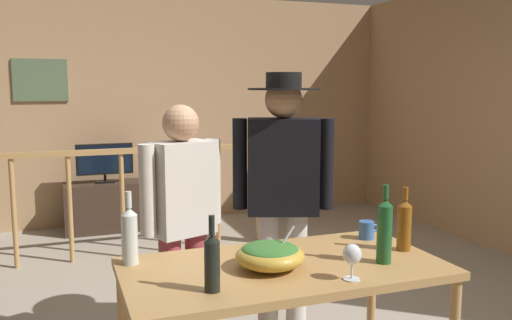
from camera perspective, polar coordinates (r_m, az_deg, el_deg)
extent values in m
cube|color=tan|center=(6.62, -9.46, 5.32)|extent=(5.65, 0.10, 2.68)
cube|color=tan|center=(5.84, 23.97, 4.41)|extent=(0.10, 4.94, 2.68)
cube|color=#586E4F|center=(6.44, -21.79, 7.84)|extent=(0.57, 0.03, 0.46)
cylinder|color=#B2844C|center=(5.26, -24.16, -5.22)|extent=(0.04, 0.04, 0.99)
cylinder|color=#B2844C|center=(5.24, -19.02, -4.99)|extent=(0.04, 0.04, 0.99)
cylinder|color=#B2844C|center=(5.27, -13.89, -4.72)|extent=(0.04, 0.04, 0.99)
cylinder|color=#B2844C|center=(5.34, -8.86, -4.42)|extent=(0.04, 0.04, 0.99)
cylinder|color=#B2844C|center=(5.45, -4.00, -4.09)|extent=(0.04, 0.04, 0.99)
cylinder|color=#B2844C|center=(5.59, 0.64, -3.75)|extent=(0.04, 0.04, 0.99)
cube|color=#B2844C|center=(5.16, -16.67, 0.78)|extent=(3.37, 0.07, 0.05)
cube|color=#B2844C|center=(5.58, 0.64, -3.25)|extent=(0.10, 0.10, 1.09)
cube|color=#38281E|center=(6.31, -15.52, -4.75)|extent=(0.90, 0.40, 0.55)
cube|color=black|center=(6.25, -15.61, -2.22)|extent=(0.20, 0.12, 0.02)
cylinder|color=black|center=(6.25, -15.63, -1.77)|extent=(0.03, 0.03, 0.08)
cube|color=black|center=(6.19, -15.68, 0.10)|extent=(0.61, 0.06, 0.34)
cube|color=black|center=(6.16, -15.66, 0.07)|extent=(0.56, 0.01, 0.30)
cube|color=#B2844C|center=(2.62, 2.93, -11.36)|extent=(1.52, 0.78, 0.04)
cylinder|color=#B2844C|center=(3.37, 12.08, -14.15)|extent=(0.05, 0.05, 0.74)
ellipsoid|color=gold|center=(2.55, 1.49, -10.09)|extent=(0.32, 0.32, 0.12)
ellipsoid|color=#38702D|center=(2.54, 1.49, -9.39)|extent=(0.26, 0.26, 0.05)
cylinder|color=silver|center=(2.55, 2.85, -8.77)|extent=(0.12, 0.01, 0.17)
cylinder|color=silver|center=(2.46, 10.04, -12.26)|extent=(0.07, 0.07, 0.01)
cylinder|color=silver|center=(2.45, 10.07, -11.39)|extent=(0.01, 0.01, 0.07)
ellipsoid|color=silver|center=(2.42, 10.11, -9.75)|extent=(0.08, 0.08, 0.09)
cylinder|color=#1E5628|center=(2.67, 13.38, -7.64)|extent=(0.07, 0.07, 0.28)
cone|color=#1E5628|center=(2.63, 13.49, -4.38)|extent=(0.07, 0.07, 0.03)
cylinder|color=#1E5628|center=(2.62, 13.53, -3.30)|extent=(0.03, 0.03, 0.07)
cylinder|color=silver|center=(2.66, -13.17, -8.17)|extent=(0.08, 0.08, 0.24)
cone|color=silver|center=(2.62, -13.26, -5.30)|extent=(0.08, 0.08, 0.03)
cylinder|color=silver|center=(2.61, -13.30, -4.09)|extent=(0.03, 0.03, 0.08)
cylinder|color=brown|center=(2.90, 15.35, -6.95)|extent=(0.07, 0.07, 0.23)
cone|color=brown|center=(2.87, 15.45, -4.40)|extent=(0.07, 0.07, 0.03)
cylinder|color=brown|center=(2.86, 15.49, -3.43)|extent=(0.03, 0.03, 0.07)
cylinder|color=black|center=(2.27, -4.65, -11.15)|extent=(0.07, 0.07, 0.21)
cone|color=black|center=(2.23, -4.68, -8.24)|extent=(0.07, 0.07, 0.03)
cylinder|color=black|center=(2.22, -4.70, -6.87)|extent=(0.02, 0.02, 0.08)
cylinder|color=#3866B2|center=(3.08, 11.57, -7.24)|extent=(0.08, 0.08, 0.10)
torus|color=#3866B2|center=(3.10, 12.43, -7.04)|extent=(0.05, 0.01, 0.05)
cylinder|color=#9E3842|center=(3.39, -6.30, -13.66)|extent=(0.13, 0.13, 0.77)
cylinder|color=#9E3842|center=(3.30, -8.96, -14.33)|extent=(0.13, 0.13, 0.77)
cube|color=beige|center=(3.16, -7.82, -2.94)|extent=(0.40, 0.33, 0.54)
cylinder|color=beige|center=(3.28, -4.53, -2.24)|extent=(0.09, 0.09, 0.52)
cylinder|color=beige|center=(3.05, -11.39, -3.17)|extent=(0.09, 0.09, 0.52)
sphere|color=tan|center=(3.11, -7.96, 3.88)|extent=(0.21, 0.21, 0.21)
cylinder|color=beige|center=(3.52, 4.29, -12.21)|extent=(0.13, 0.13, 0.83)
cylinder|color=beige|center=(3.51, 1.29, -12.24)|extent=(0.13, 0.13, 0.83)
cube|color=black|center=(3.34, 2.87, -0.66)|extent=(0.48, 0.36, 0.59)
cylinder|color=black|center=(3.36, 7.43, -0.41)|extent=(0.09, 0.09, 0.56)
cylinder|color=black|center=(3.33, -1.71, -0.41)|extent=(0.09, 0.09, 0.56)
sphere|color=tan|center=(3.30, 2.92, 6.39)|extent=(0.23, 0.23, 0.23)
cylinder|color=black|center=(3.30, 2.93, 7.49)|extent=(0.44, 0.44, 0.01)
cylinder|color=black|center=(3.30, 2.94, 8.36)|extent=(0.22, 0.22, 0.10)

